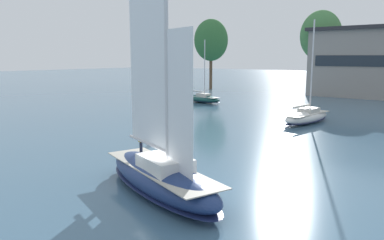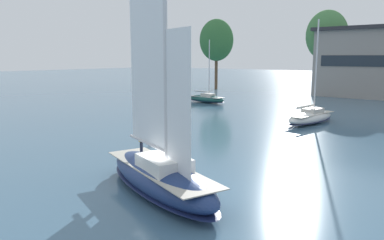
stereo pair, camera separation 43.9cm
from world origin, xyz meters
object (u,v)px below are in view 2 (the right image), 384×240
tree_shore_left (216,40)px  sailboat_main (160,173)px  sailboat_moored_near_marina (311,117)px  channel_buoy (165,129)px  tree_shore_center (327,36)px  sailboat_moored_mid_channel (206,98)px

tree_shore_left → sailboat_main: 73.67m
sailboat_moored_near_marina → channel_buoy: (-7.97, -17.00, 0.09)m
sailboat_main → tree_shore_center: bearing=102.0°
tree_shore_left → sailboat_main: bearing=-57.2°
tree_shore_left → sailboat_moored_near_marina: 51.16m
tree_shore_center → sailboat_moored_mid_channel: 32.39m
tree_shore_center → sailboat_moored_mid_channel: bearing=-110.0°
tree_shore_center → channel_buoy: tree_shore_center is taller
sailboat_moored_mid_channel → channel_buoy: bearing=-61.2°
tree_shore_center → sailboat_moored_near_marina: size_ratio=1.44×
sailboat_moored_mid_channel → channel_buoy: size_ratio=4.71×
sailboat_moored_near_marina → sailboat_moored_mid_channel: (-22.21, 8.86, -0.10)m
sailboat_main → sailboat_moored_near_marina: sailboat_main is taller
sailboat_moored_near_marina → channel_buoy: bearing=-115.1°
channel_buoy → tree_shore_left: bearing=120.4°
tree_shore_left → tree_shore_center: 25.83m
tree_shore_left → sailboat_main: tree_shore_left is taller
sailboat_moored_near_marina → tree_shore_left: bearing=138.4°
tree_shore_center → sailboat_moored_near_marina: (11.87, -37.28, -11.53)m
tree_shore_center → sailboat_main: (13.96, -65.43, -11.14)m
tree_shore_left → channel_buoy: size_ratio=7.45×
sailboat_main → channel_buoy: 15.03m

